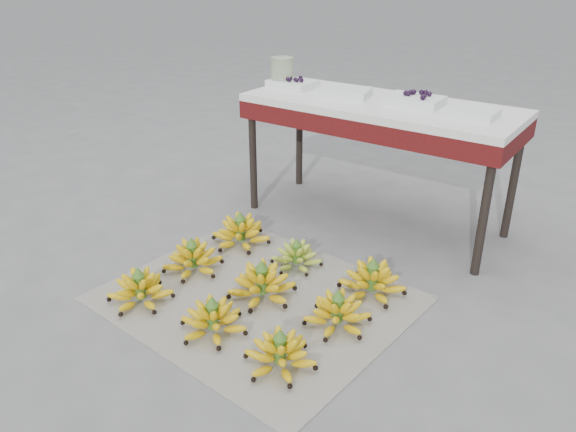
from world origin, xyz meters
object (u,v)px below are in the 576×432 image
Objects in this scene: bunch_back_left at (241,233)px; bunch_back_right at (372,281)px; newspaper_mat at (257,298)px; tray_right at (415,100)px; tray_far_left at (292,84)px; tray_far_right at (471,113)px; bunch_front_right at (280,354)px; bunch_front_left at (140,290)px; bunch_mid_right at (338,313)px; bunch_back_center at (296,257)px; vendor_table at (380,116)px; bunch_mid_center at (262,284)px; bunch_front_center at (213,320)px; glass_jar at (282,72)px; bunch_mid_left at (193,259)px; tray_left at (343,93)px.

bunch_back_left is 0.79m from bunch_back_right.
tray_right reaches higher than newspaper_mat.
tray_far_left is 0.75m from tray_right.
tray_right is 0.32m from tray_far_right.
tray_far_left is 0.93× the size of tray_right.
bunch_front_right is at bearing -97.73° from tray_far_right.
newspaper_mat is at bearing -136.11° from bunch_back_right.
newspaper_mat is at bearing 24.92° from bunch_front_left.
tray_far_left is at bearing 156.19° from bunch_mid_right.
bunch_back_center is 0.88m from vendor_table.
tray_far_right is (0.48, -0.02, 0.10)m from vendor_table.
bunch_mid_center is at bearing 26.06° from bunch_front_left.
bunch_back_right reaches higher than bunch_mid_right.
bunch_front_center is at bearing 165.93° from bunch_front_right.
newspaper_mat is 3.42× the size of bunch_mid_right.
vendor_table is at bearing 58.21° from bunch_front_left.
glass_jar is (-0.21, 0.67, 0.71)m from bunch_back_left.
glass_jar is at bearing 114.74° from bunch_mid_left.
bunch_back_right is at bearing 56.32° from bunch_mid_center.
bunch_back_left is 1.86× the size of glass_jar.
tray_far_right is at bearing 48.06° from bunch_back_center.
glass_jar is (-0.82, -0.02, 0.06)m from tray_right.
newspaper_mat is 4.42× the size of bunch_front_center.
bunch_mid_left reaches higher than newspaper_mat.
glass_jar is (-0.64, 0.01, 0.16)m from vendor_table.
bunch_mid_right is at bearing -38.73° from bunch_back_center.
bunch_mid_left is 1.46× the size of tray_far_right.
glass_jar reaches higher than tray_far_left.
bunch_front_center is 0.51m from bunch_mid_right.
bunch_back_right is 0.22× the size of vendor_table.
bunch_mid_center reaches higher than bunch_mid_right.
bunch_front_right is (0.34, -0.01, -0.00)m from bunch_front_center.
bunch_back_center is at bearing -76.86° from tray_left.
vendor_table is 5.07× the size of tray_right.
tray_left reaches higher than tray_far_right.
glass_jar reaches higher than bunch_front_left.
bunch_mid_center is 1.45× the size of tray_far_left.
newspaper_mat is 0.51m from bunch_front_left.
glass_jar is at bearing 113.62° from bunch_front_right.
bunch_back_left is at bearing -72.60° from glass_jar.
tray_far_left is at bearing 2.76° from glass_jar.
bunch_back_left is 0.99m from glass_jar.
tray_far_left is 0.84× the size of tray_left.
newspaper_mat is 1.24m from tray_left.
bunch_front_left is at bearing -84.60° from tray_far_left.
bunch_front_left is 0.33m from bunch_mid_left.
bunch_front_center is 1.72× the size of glass_jar.
bunch_back_right is at bearing -2.20° from bunch_back_left.
newspaper_mat is 4.85× the size of bunch_back_center.
bunch_mid_right is 1.30m from tray_left.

